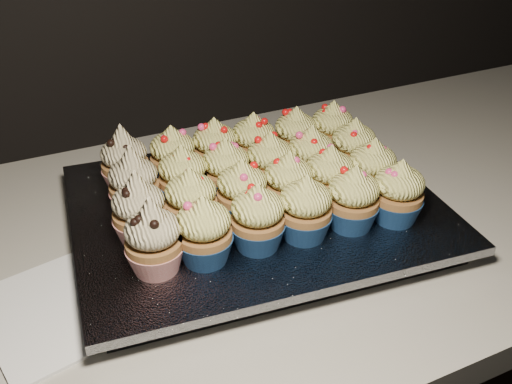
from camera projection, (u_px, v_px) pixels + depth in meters
worktop at (106, 269)px, 0.71m from camera, size 2.44×0.64×0.04m
napkin at (66, 306)px, 0.62m from camera, size 0.20×0.20×0.00m
baking_tray at (256, 217)px, 0.75m from camera, size 0.46×0.37×0.02m
foil_lining at (256, 206)px, 0.74m from camera, size 0.50×0.41×0.01m
cupcake_0 at (154, 239)px, 0.60m from camera, size 0.06×0.06×0.10m
cupcake_1 at (204, 232)px, 0.62m from camera, size 0.06×0.06×0.08m
cupcake_2 at (258, 219)px, 0.64m from camera, size 0.06×0.06×0.08m
cupcake_3 at (305, 209)px, 0.65m from camera, size 0.06×0.06×0.08m
cupcake_4 at (353, 200)px, 0.67m from camera, size 0.06×0.06×0.08m
cupcake_5 at (398, 193)px, 0.68m from camera, size 0.06×0.06×0.08m
cupcake_6 at (139, 211)px, 0.65m from camera, size 0.06×0.06×0.10m
cupcake_7 at (191, 202)px, 0.67m from camera, size 0.06×0.06×0.08m
cupcake_8 at (242, 193)px, 0.68m from camera, size 0.06×0.06×0.08m
cupcake_9 at (288, 184)px, 0.70m from camera, size 0.06×0.06×0.08m
cupcake_10 at (329, 178)px, 0.72m from camera, size 0.06×0.06×0.08m
cupcake_11 at (372, 170)px, 0.73m from camera, size 0.06×0.06×0.08m
cupcake_12 at (134, 184)px, 0.70m from camera, size 0.06×0.06×0.10m
cupcake_13 at (183, 178)px, 0.72m from camera, size 0.06×0.06×0.08m
cupcake_14 at (226, 171)px, 0.73m from camera, size 0.06×0.06×0.08m
cupcake_15 at (270, 164)px, 0.75m from camera, size 0.06×0.06×0.08m
cupcake_16 at (311, 157)px, 0.76m from camera, size 0.06×0.06×0.08m
cupcake_17 at (353, 149)px, 0.78m from camera, size 0.06×0.06×0.08m
cupcake_18 at (125, 162)px, 0.75m from camera, size 0.06×0.06×0.10m
cupcake_19 at (173, 157)px, 0.76m from camera, size 0.06×0.06×0.08m
cupcake_20 at (215, 148)px, 0.78m from camera, size 0.06×0.06×0.08m
cupcake_21 at (253, 143)px, 0.80m from camera, size 0.06×0.06×0.08m
cupcake_22 at (296, 136)px, 0.81m from camera, size 0.06×0.06×0.08m
cupcake_23 at (332, 130)px, 0.83m from camera, size 0.06×0.06×0.08m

